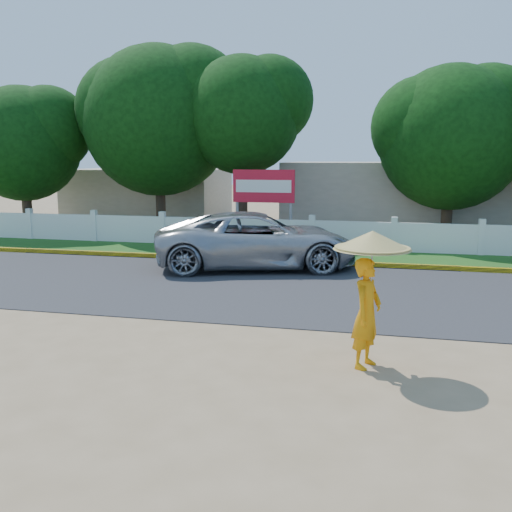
{
  "coord_description": "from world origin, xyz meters",
  "views": [
    {
      "loc": [
        2.81,
        -9.97,
        3.44
      ],
      "look_at": [
        0.0,
        2.0,
        1.3
      ],
      "focal_mm": 40.0,
      "sensor_mm": 36.0,
      "label": 1
    }
  ],
  "objects": [
    {
      "name": "curb",
      "position": [
        0.0,
        8.05,
        0.08
      ],
      "size": [
        40.0,
        0.18,
        0.16
      ],
      "primitive_type": "cube",
      "color": "yellow",
      "rests_on": "ground"
    },
    {
      "name": "ground",
      "position": [
        0.0,
        0.0,
        0.0
      ],
      "size": [
        120.0,
        120.0,
        0.0
      ],
      "primitive_type": "plane",
      "color": "#9E8460",
      "rests_on": "ground"
    },
    {
      "name": "road",
      "position": [
        0.0,
        4.5,
        0.01
      ],
      "size": [
        60.0,
        7.0,
        0.02
      ],
      "primitive_type": "cube",
      "color": "#38383A",
      "rests_on": "ground"
    },
    {
      "name": "vehicle",
      "position": [
        -1.17,
        7.19,
        0.88
      ],
      "size": [
        6.88,
        4.59,
        1.75
      ],
      "primitive_type": "imported",
      "rotation": [
        0.0,
        0.0,
        1.86
      ],
      "color": "#A4A8AC",
      "rests_on": "ground"
    },
    {
      "name": "monk_with_parasol",
      "position": [
        2.54,
        -0.76,
        1.49
      ],
      "size": [
        1.25,
        1.25,
        2.28
      ],
      "color": "orange",
      "rests_on": "ground"
    },
    {
      "name": "fence",
      "position": [
        0.0,
        11.2,
        0.55
      ],
      "size": [
        40.0,
        0.1,
        1.1
      ],
      "primitive_type": "cube",
      "color": "silver",
      "rests_on": "ground"
    },
    {
      "name": "tree_row",
      "position": [
        3.01,
        14.04,
        4.81
      ],
      "size": [
        38.32,
        6.96,
        8.66
      ],
      "color": "#473828",
      "rests_on": "ground"
    },
    {
      "name": "building_far",
      "position": [
        -10.0,
        19.0,
        1.4
      ],
      "size": [
        8.0,
        5.0,
        2.8
      ],
      "primitive_type": "cube",
      "color": "#B7AD99",
      "rests_on": "ground"
    },
    {
      "name": "grass_verge",
      "position": [
        0.0,
        9.75,
        0.01
      ],
      "size": [
        60.0,
        3.5,
        0.03
      ],
      "primitive_type": "cube",
      "color": "#2D601E",
      "rests_on": "ground"
    },
    {
      "name": "billboard",
      "position": [
        -2.11,
        12.3,
        2.14
      ],
      "size": [
        2.5,
        0.13,
        2.95
      ],
      "color": "gray",
      "rests_on": "ground"
    },
    {
      "name": "building_near",
      "position": [
        3.0,
        18.0,
        1.6
      ],
      "size": [
        10.0,
        6.0,
        3.2
      ],
      "primitive_type": "cube",
      "color": "#B7AD99",
      "rests_on": "ground"
    }
  ]
}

